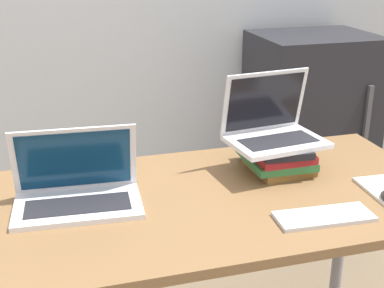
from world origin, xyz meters
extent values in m
cube|color=brown|center=(0.00, 0.38, 0.75)|extent=(1.69, 0.76, 0.03)
cylinder|color=gray|center=(0.79, 0.70, 0.37)|extent=(0.05, 0.05, 0.73)
cube|color=silver|center=(-0.32, 0.41, 0.77)|extent=(0.39, 0.25, 0.02)
cube|color=#232328|center=(-0.32, 0.40, 0.78)|extent=(0.31, 0.14, 0.00)
cube|color=silver|center=(-0.31, 0.49, 0.89)|extent=(0.38, 0.09, 0.22)
cube|color=#0A2D4C|center=(-0.31, 0.49, 0.89)|extent=(0.34, 0.07, 0.19)
cube|color=olive|center=(0.38, 0.51, 0.78)|extent=(0.20, 0.21, 0.03)
cube|color=#33753D|center=(0.37, 0.52, 0.80)|extent=(0.21, 0.25, 0.03)
cube|color=maroon|center=(0.37, 0.51, 0.83)|extent=(0.19, 0.22, 0.03)
cube|color=black|center=(0.37, 0.50, 0.85)|extent=(0.18, 0.23, 0.02)
cube|color=silver|center=(0.36, 0.50, 0.87)|extent=(0.34, 0.26, 0.02)
cube|color=#232328|center=(0.36, 0.48, 0.88)|extent=(0.27, 0.15, 0.00)
cube|color=silver|center=(0.35, 0.59, 0.99)|extent=(0.32, 0.09, 0.22)
cube|color=black|center=(0.35, 0.58, 0.99)|extent=(0.28, 0.07, 0.19)
cube|color=silver|center=(0.36, 0.15, 0.77)|extent=(0.29, 0.12, 0.01)
cube|color=silver|center=(0.36, 0.15, 0.78)|extent=(0.26, 0.10, 0.00)
cube|color=#232328|center=(0.96, 1.37, 0.53)|extent=(0.60, 0.49, 1.07)
cube|color=#4C4C51|center=(1.14, 1.12, 0.59)|extent=(0.02, 0.02, 0.53)
camera|label=1|loc=(-0.38, -1.05, 1.51)|focal=50.00mm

